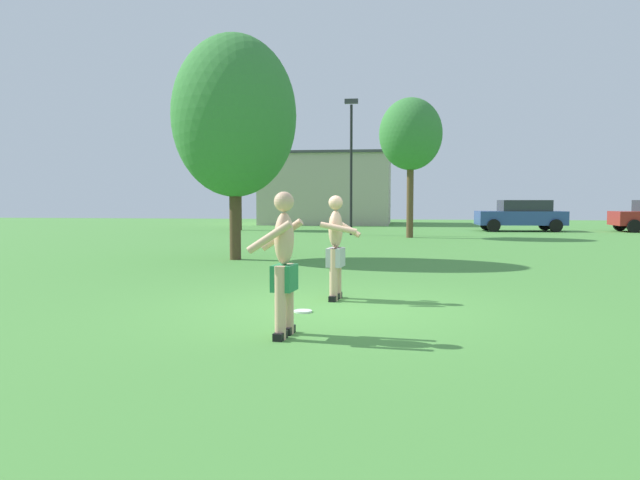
# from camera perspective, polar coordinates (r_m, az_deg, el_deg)

# --- Properties ---
(ground_plane) EXTENTS (80.00, 80.00, 0.00)m
(ground_plane) POSITION_cam_1_polar(r_m,az_deg,el_deg) (9.15, 1.62, -6.37)
(ground_plane) COLOR #4C8E3D
(player_near) EXTENTS (0.63, 0.64, 1.69)m
(player_near) POSITION_cam_1_polar(r_m,az_deg,el_deg) (9.77, 1.52, -0.44)
(player_near) COLOR black
(player_near) RESTS_ON ground_plane
(player_in_green) EXTENTS (0.60, 0.61, 1.72)m
(player_in_green) POSITION_cam_1_polar(r_m,az_deg,el_deg) (7.14, -3.44, -1.92)
(player_in_green) COLOR black
(player_in_green) RESTS_ON ground_plane
(frisbee) EXTENTS (0.27, 0.27, 0.03)m
(frisbee) POSITION_cam_1_polar(r_m,az_deg,el_deg) (8.80, -1.62, -6.70)
(frisbee) COLOR white
(frisbee) RESTS_ON ground_plane
(car_blue_mid_lot) EXTENTS (4.41, 2.25, 1.58)m
(car_blue_mid_lot) POSITION_cam_1_polar(r_m,az_deg,el_deg) (32.47, 18.38, 2.25)
(car_blue_mid_lot) COLOR #2D478C
(car_blue_mid_lot) RESTS_ON ground_plane
(lamp_post) EXTENTS (0.60, 0.24, 6.10)m
(lamp_post) POSITION_cam_1_polar(r_m,az_deg,el_deg) (27.62, 2.95, 8.19)
(lamp_post) COLOR black
(lamp_post) RESTS_ON ground_plane
(outbuilding_behind_lot) EXTENTS (8.48, 6.85, 4.60)m
(outbuilding_behind_lot) POSITION_cam_1_polar(r_m,az_deg,el_deg) (40.33, 0.76, 4.83)
(outbuilding_behind_lot) COLOR #B2A893
(outbuilding_behind_lot) RESTS_ON ground_plane
(tree_left_field) EXTENTS (2.42, 2.42, 4.94)m
(tree_left_field) POSITION_cam_1_polar(r_m,az_deg,el_deg) (32.13, -7.73, 7.26)
(tree_left_field) COLOR #4C3823
(tree_left_field) RESTS_ON ground_plane
(tree_right_field) EXTENTS (3.30, 3.30, 5.98)m
(tree_right_field) POSITION_cam_1_polar(r_m,az_deg,el_deg) (16.58, -8.07, 11.43)
(tree_right_field) COLOR #4C3823
(tree_right_field) RESTS_ON ground_plane
(tree_behind_players) EXTENTS (2.64, 2.64, 5.86)m
(tree_behind_players) POSITION_cam_1_polar(r_m,az_deg,el_deg) (26.06, 8.52, 9.75)
(tree_behind_players) COLOR brown
(tree_behind_players) RESTS_ON ground_plane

